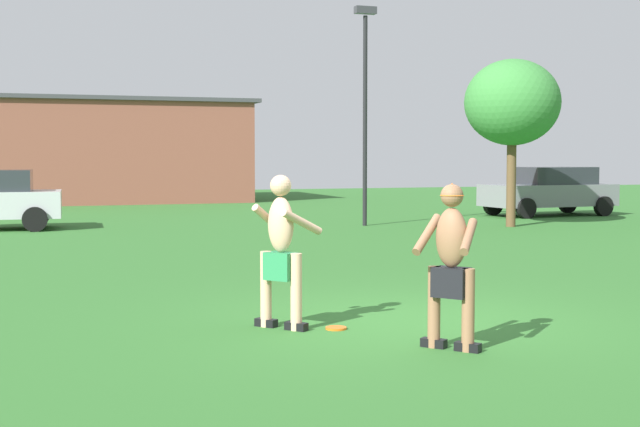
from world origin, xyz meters
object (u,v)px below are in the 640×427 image
player_near (281,248)px  tree_left_field (512,103)px  player_in_black (451,259)px  car_gray_mid_lot (549,190)px  lamp_post (365,93)px  frisbee (336,328)px

player_near → tree_left_field: size_ratio=0.38×
player_in_black → tree_left_field: 16.41m
player_in_black → car_gray_mid_lot: player_in_black is taller
car_gray_mid_lot → tree_left_field: size_ratio=0.96×
player_in_black → car_gray_mid_lot: size_ratio=0.38×
lamp_post → car_gray_mid_lot: bearing=14.9°
player_in_black → lamp_post: 16.34m
frisbee → tree_left_field: size_ratio=0.05×
frisbee → car_gray_mid_lot: size_ratio=0.05×
frisbee → lamp_post: bearing=66.7°
player_in_black → tree_left_field: size_ratio=0.37×
frisbee → car_gray_mid_lot: car_gray_mid_lot is taller
frisbee → lamp_post: (5.97, 13.85, 3.67)m
player_in_black → player_near: bearing=128.2°
frisbee → car_gray_mid_lot: 20.61m
player_near → frisbee: player_near is taller
car_gray_mid_lot → tree_left_field: (-3.61, -3.60, 2.56)m
player_in_black → car_gray_mid_lot: bearing=53.9°
frisbee → lamp_post: lamp_post is taller
player_near → lamp_post: lamp_post is taller
player_in_black → frisbee: 1.81m
player_in_black → tree_left_field: bearing=56.7°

